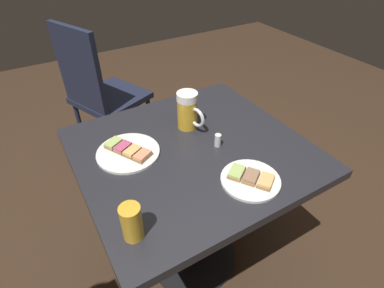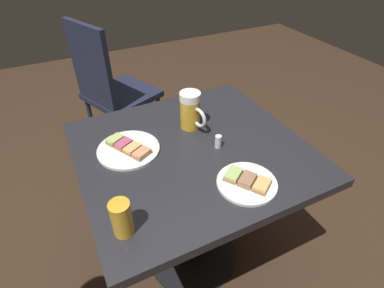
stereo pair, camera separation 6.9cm
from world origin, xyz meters
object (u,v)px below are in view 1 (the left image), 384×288
at_px(cafe_chair, 100,92).
at_px(salt_shaker, 218,140).
at_px(beer_mug, 188,111).
at_px(plate_near, 128,152).
at_px(plate_far, 251,179).
at_px(beer_glass_small, 132,222).

bearing_deg(cafe_chair, salt_shaker, -11.09).
height_order(beer_mug, salt_shaker, beer_mug).
relative_size(plate_near, salt_shaker, 4.53).
bearing_deg(plate_far, cafe_chair, 8.81).
height_order(beer_glass_small, cafe_chair, cafe_chair).
bearing_deg(beer_mug, salt_shaker, -169.15).
bearing_deg(salt_shaker, plate_near, 67.46).
xyz_separation_m(beer_glass_small, salt_shaker, (0.21, -0.42, -0.03)).
distance_m(salt_shaker, cafe_chair, 0.98).
height_order(plate_far, beer_mug, beer_mug).
relative_size(plate_far, cafe_chair, 0.21).
distance_m(plate_near, beer_mug, 0.29).
xyz_separation_m(beer_mug, beer_glass_small, (-0.38, 0.39, -0.02)).
height_order(beer_glass_small, salt_shaker, beer_glass_small).
bearing_deg(salt_shaker, beer_mug, 10.85).
bearing_deg(cafe_chair, plate_near, -30.68).
xyz_separation_m(plate_near, beer_glass_small, (-0.34, 0.12, 0.05)).
distance_m(plate_near, beer_glass_small, 0.36).
height_order(plate_far, salt_shaker, salt_shaker).
bearing_deg(plate_near, beer_mug, -82.13).
distance_m(plate_far, beer_mug, 0.38).
distance_m(beer_glass_small, salt_shaker, 0.48).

